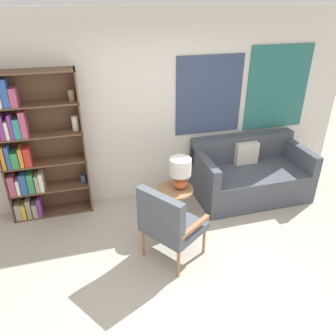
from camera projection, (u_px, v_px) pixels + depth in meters
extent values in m
plane|color=#B2A899|center=(189.00, 285.00, 3.57)|extent=(14.00, 14.00, 0.00)
cube|color=silver|center=(146.00, 110.00, 4.67)|extent=(6.40, 0.06, 2.70)
cube|color=#334260|center=(209.00, 95.00, 4.78)|extent=(1.02, 0.02, 1.14)
cube|color=#286B66|center=(278.00, 88.00, 5.04)|extent=(1.04, 0.02, 1.28)
cube|color=brown|center=(0.00, 153.00, 4.20)|extent=(0.02, 0.30, 2.02)
cube|color=brown|center=(84.00, 144.00, 4.45)|extent=(0.02, 0.30, 2.02)
cube|color=brown|center=(28.00, 71.00, 3.86)|extent=(1.08, 0.30, 0.02)
cube|color=brown|center=(55.00, 211.00, 4.79)|extent=(1.08, 0.30, 0.02)
cube|color=brown|center=(44.00, 144.00, 4.45)|extent=(1.08, 0.01, 2.02)
cube|color=brown|center=(51.00, 187.00, 4.61)|extent=(1.08, 0.30, 0.02)
cube|color=gray|center=(19.00, 209.00, 4.60)|extent=(0.08, 0.23, 0.24)
cube|color=gold|center=(24.00, 210.00, 4.60)|extent=(0.05, 0.19, 0.22)
cube|color=gray|center=(29.00, 207.00, 4.60)|extent=(0.06, 0.19, 0.28)
cube|color=gray|center=(35.00, 209.00, 4.64)|extent=(0.07, 0.18, 0.21)
cube|color=#7A338C|center=(40.00, 205.00, 4.66)|extent=(0.05, 0.25, 0.28)
cube|color=brown|center=(46.00, 162.00, 4.42)|extent=(1.08, 0.30, 0.02)
cube|color=#B24C6B|center=(12.00, 184.00, 4.40)|extent=(0.08, 0.21, 0.28)
cube|color=silver|center=(19.00, 186.00, 4.42)|extent=(0.04, 0.18, 0.21)
cube|color=#2D56A8|center=(24.00, 182.00, 4.44)|extent=(0.08, 0.24, 0.29)
cube|color=#338C4C|center=(31.00, 182.00, 4.44)|extent=(0.08, 0.19, 0.28)
cube|color=gray|center=(37.00, 182.00, 4.49)|extent=(0.05, 0.23, 0.24)
cube|color=silver|center=(42.00, 180.00, 4.50)|extent=(0.05, 0.24, 0.27)
cylinder|color=#334C6B|center=(83.00, 179.00, 4.68)|extent=(0.08, 0.08, 0.12)
cube|color=brown|center=(40.00, 134.00, 4.23)|extent=(1.08, 0.30, 0.02)
cube|color=orange|center=(4.00, 156.00, 4.21)|extent=(0.05, 0.24, 0.31)
cube|color=#2D56A8|center=(8.00, 157.00, 4.19)|extent=(0.05, 0.17, 0.30)
cube|color=#338C4C|center=(15.00, 158.00, 4.25)|extent=(0.08, 0.21, 0.21)
cube|color=orange|center=(22.00, 156.00, 4.26)|extent=(0.05, 0.21, 0.26)
cube|color=red|center=(28.00, 156.00, 4.26)|extent=(0.08, 0.17, 0.26)
cube|color=brown|center=(34.00, 104.00, 4.05)|extent=(1.08, 0.30, 0.02)
cube|color=#7A338C|center=(2.00, 127.00, 4.03)|extent=(0.06, 0.20, 0.30)
cube|color=silver|center=(8.00, 129.00, 4.07)|extent=(0.04, 0.24, 0.23)
cube|color=#7A338C|center=(11.00, 126.00, 4.03)|extent=(0.05, 0.17, 0.31)
cube|color=teal|center=(18.00, 127.00, 4.10)|extent=(0.07, 0.25, 0.25)
cube|color=#B24C6B|center=(24.00, 124.00, 4.08)|extent=(0.07, 0.20, 0.33)
cylinder|color=beige|center=(75.00, 123.00, 4.29)|extent=(0.09, 0.09, 0.20)
cube|color=#2D56A8|center=(5.00, 93.00, 3.85)|extent=(0.08, 0.17, 0.33)
cube|color=#B24C6B|center=(14.00, 96.00, 3.91)|extent=(0.08, 0.22, 0.23)
cylinder|color=#8C6B4C|center=(71.00, 95.00, 4.12)|extent=(0.09, 0.09, 0.14)
cylinder|color=olive|center=(204.00, 241.00, 3.94)|extent=(0.04, 0.04, 0.38)
cylinder|color=olive|center=(170.00, 223.00, 4.24)|extent=(0.04, 0.04, 0.38)
cylinder|color=olive|center=(178.00, 263.00, 3.60)|extent=(0.04, 0.04, 0.38)
cylinder|color=olive|center=(143.00, 243.00, 3.90)|extent=(0.04, 0.04, 0.38)
cube|color=#4C515B|center=(174.00, 226.00, 3.81)|extent=(0.82, 0.83, 0.08)
cube|color=#4C515B|center=(160.00, 215.00, 3.52)|extent=(0.43, 0.56, 0.51)
cube|color=olive|center=(194.00, 227.00, 3.58)|extent=(0.46, 0.33, 0.04)
cube|color=olive|center=(155.00, 207.00, 3.91)|extent=(0.46, 0.33, 0.04)
cube|color=#474C56|center=(250.00, 182.00, 5.08)|extent=(1.68, 0.94, 0.47)
cube|color=#474C56|center=(242.00, 147.00, 5.19)|extent=(1.68, 0.20, 0.42)
cube|color=#474C56|center=(205.00, 167.00, 4.72)|extent=(0.12, 0.94, 0.29)
cube|color=#474C56|center=(298.00, 154.00, 5.09)|extent=(0.12, 0.94, 0.29)
cube|color=beige|center=(247.00, 153.00, 5.08)|extent=(0.36, 0.12, 0.34)
cylinder|color=#99704C|center=(175.00, 189.00, 4.40)|extent=(0.50, 0.50, 0.03)
cylinder|color=#99704C|center=(172.00, 199.00, 4.65)|extent=(0.03, 0.03, 0.48)
cylinder|color=#99704C|center=(167.00, 209.00, 4.42)|extent=(0.03, 0.03, 0.48)
cylinder|color=#99704C|center=(185.00, 207.00, 4.49)|extent=(0.03, 0.03, 0.48)
ellipsoid|color=#C65128|center=(180.00, 183.00, 4.38)|extent=(0.21, 0.21, 0.14)
cylinder|color=tan|center=(180.00, 177.00, 4.34)|extent=(0.02, 0.02, 0.06)
cylinder|color=white|center=(180.00, 167.00, 4.27)|extent=(0.29, 0.29, 0.23)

